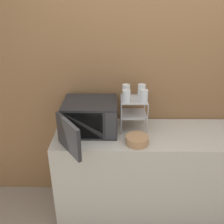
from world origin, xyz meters
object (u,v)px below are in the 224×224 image
Objects in this scene: glass_back_right at (142,90)px; bowl at (137,140)px; microwave at (89,117)px; glass_back_left at (126,90)px; glass_front_left at (126,96)px; dish_rack at (134,107)px; glass_front_right at (144,96)px.

bowl is at bearing -99.26° from glass_back_right.
microwave is 6.55× the size of glass_back_left.
dish_rack is at bearing 43.56° from glass_front_left.
bowl is (0.09, -0.20, -0.33)m from glass_front_left.
microwave is 0.40m from glass_front_left.
microwave is 0.49m from bowl.
glass_front_right is 0.55× the size of bowl.
dish_rack is at bearing 138.84° from glass_front_right.
glass_front_left reaches higher than dish_rack.
microwave is 0.42m from glass_back_left.
glass_front_left is 0.39m from bowl.
bowl is (0.09, -0.34, -0.33)m from glass_back_left.
glass_back_left is 0.48m from bowl.
glass_back_left is (-0.14, -0.00, 0.00)m from glass_back_right.
dish_rack is 0.18m from glass_back_right.
glass_back_right is at bearing 1.73° from glass_back_left.
glass_front_left is at bearing -179.19° from glass_front_right.
glass_back_right is at bearing 92.06° from glass_front_right.
microwave is at bearing 153.39° from bowl.
dish_rack reaches higher than bowl.
glass_back_left is at bearing -178.27° from glass_back_right.
glass_back_right is (0.15, 0.15, 0.00)m from glass_front_left.
glass_front_left is at bearing 115.26° from bowl.
glass_front_left is 0.15m from glass_front_right.
glass_back_left reaches higher than microwave.
dish_rack is 0.17m from glass_back_left.
glass_back_right is (0.07, 0.07, 0.14)m from dish_rack.
glass_back_right is 1.00× the size of glass_front_right.
glass_back_left is (-0.15, 0.14, 0.00)m from glass_front_right.
dish_rack is at bearing -44.57° from glass_back_left.
glass_front_left reaches higher than microwave.
glass_front_right reaches higher than bowl.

